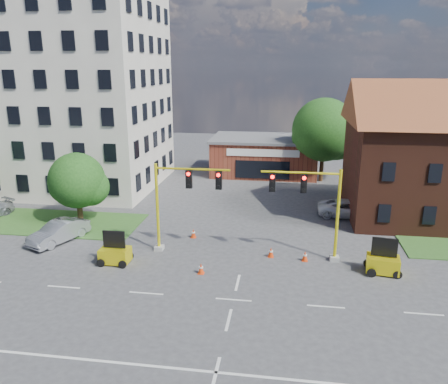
# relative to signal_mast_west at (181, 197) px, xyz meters

# --- Properties ---
(ground) EXTENTS (120.00, 120.00, 0.00)m
(ground) POSITION_rel_signal_mast_west_xyz_m (4.36, -6.00, -3.92)
(ground) COLOR #3D3D3F
(ground) RESTS_ON ground
(grass_verge_nw) EXTENTS (22.00, 6.00, 0.08)m
(grass_verge_nw) POSITION_rel_signal_mast_west_xyz_m (-15.64, 4.00, -3.88)
(grass_verge_nw) COLOR #2F5520
(grass_verge_nw) RESTS_ON ground
(lane_markings) EXTENTS (60.00, 36.00, 0.01)m
(lane_markings) POSITION_rel_signal_mast_west_xyz_m (4.36, -9.00, -3.91)
(lane_markings) COLOR silver
(lane_markings) RESTS_ON ground
(office_block) EXTENTS (18.40, 15.40, 20.60)m
(office_block) POSITION_rel_signal_mast_west_xyz_m (-15.64, 15.91, 6.39)
(office_block) COLOR beige
(office_block) RESTS_ON ground
(brick_shop) EXTENTS (12.40, 8.40, 4.30)m
(brick_shop) POSITION_rel_signal_mast_west_xyz_m (4.36, 23.99, -1.76)
(brick_shop) COLOR maroon
(brick_shop) RESTS_ON ground
(tree_large) EXTENTS (7.23, 6.88, 9.16)m
(tree_large) POSITION_rel_signal_mast_west_xyz_m (11.21, 21.08, 1.56)
(tree_large) COLOR #3D2A16
(tree_large) RESTS_ON ground
(tree_nw_front) EXTENTS (4.72, 4.49, 5.81)m
(tree_nw_front) POSITION_rel_signal_mast_west_xyz_m (-9.42, 4.58, -0.51)
(tree_nw_front) COLOR #3D2A16
(tree_nw_front) RESTS_ON ground
(signal_mast_west) EXTENTS (5.30, 0.60, 6.20)m
(signal_mast_west) POSITION_rel_signal_mast_west_xyz_m (0.00, 0.00, 0.00)
(signal_mast_west) COLOR gray
(signal_mast_west) RESTS_ON ground
(signal_mast_east) EXTENTS (5.30, 0.60, 6.20)m
(signal_mast_east) POSITION_rel_signal_mast_west_xyz_m (8.71, 0.00, 0.00)
(signal_mast_east) COLOR gray
(signal_mast_east) RESTS_ON ground
(trailer_west) EXTENTS (1.89, 1.27, 2.14)m
(trailer_west) POSITION_rel_signal_mast_west_xyz_m (-3.86, -2.48, -3.25)
(trailer_west) COLOR yellow
(trailer_west) RESTS_ON ground
(trailer_east) EXTENTS (2.12, 1.57, 2.22)m
(trailer_east) POSITION_rel_signal_mast_west_xyz_m (13.12, -1.43, -3.22)
(trailer_east) COLOR yellow
(trailer_east) RESTS_ON ground
(cone_a) EXTENTS (0.40, 0.40, 0.70)m
(cone_a) POSITION_rel_signal_mast_west_xyz_m (1.97, -3.14, -3.58)
(cone_a) COLOR red
(cone_a) RESTS_ON ground
(cone_b) EXTENTS (0.40, 0.40, 0.70)m
(cone_b) POSITION_rel_signal_mast_west_xyz_m (0.26, 2.56, -3.58)
(cone_b) COLOR red
(cone_b) RESTS_ON ground
(cone_c) EXTENTS (0.40, 0.40, 0.70)m
(cone_c) POSITION_rel_signal_mast_west_xyz_m (8.41, -0.36, -3.58)
(cone_c) COLOR red
(cone_c) RESTS_ON ground
(cone_d) EXTENTS (0.40, 0.40, 0.70)m
(cone_d) POSITION_rel_signal_mast_west_xyz_m (6.16, -0.07, -3.58)
(cone_d) COLOR red
(cone_d) RESTS_ON ground
(pickup_white) EXTENTS (5.33, 2.66, 1.45)m
(pickup_white) POSITION_rel_signal_mast_west_xyz_m (12.38, 9.09, -3.19)
(pickup_white) COLOR white
(pickup_white) RESTS_ON ground
(sedan_silver_front) EXTENTS (3.28, 4.94, 1.54)m
(sedan_silver_front) POSITION_rel_signal_mast_west_xyz_m (-9.29, 0.38, -3.15)
(sedan_silver_front) COLOR #9EA1A5
(sedan_silver_front) RESTS_ON ground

